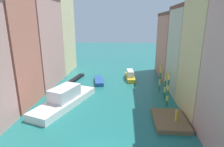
% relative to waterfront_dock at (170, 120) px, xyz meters
% --- Properties ---
extents(ground_plane, '(154.00, 154.00, 0.00)m').
position_rel_waterfront_dock_xyz_m(ground_plane, '(-8.62, 16.74, -0.27)').
color(ground_plane, '#1E6B66').
extents(building_left_1, '(6.97, 7.45, 19.11)m').
position_rel_waterfront_dock_xyz_m(building_left_1, '(-22.99, 3.89, 9.30)').
color(building_left_1, '#C6705B').
rests_on(building_left_1, ground).
extents(building_left_2, '(6.97, 11.16, 16.95)m').
position_rel_waterfront_dock_xyz_m(building_left_2, '(-22.99, 13.47, 8.22)').
color(building_left_2, tan).
rests_on(building_left_2, ground).
extents(building_left_3, '(6.97, 10.43, 18.77)m').
position_rel_waterfront_dock_xyz_m(building_left_3, '(-22.99, 24.17, 9.12)').
color(building_left_3, beige).
rests_on(building_left_3, ground).
extents(building_right_1, '(6.97, 7.96, 15.92)m').
position_rel_waterfront_dock_xyz_m(building_right_1, '(5.74, 2.72, 7.70)').
color(building_right_1, '#DBB77A').
rests_on(building_right_1, ground).
extents(building_right_2, '(6.97, 8.45, 14.97)m').
position_rel_waterfront_dock_xyz_m(building_right_2, '(5.74, 10.90, 7.23)').
color(building_right_2, '#BCB299').
rests_on(building_right_2, ground).
extents(building_right_3, '(6.97, 12.08, 14.32)m').
position_rel_waterfront_dock_xyz_m(building_right_3, '(5.74, 21.44, 6.90)').
color(building_right_3, '#C6705B').
rests_on(building_right_3, ground).
extents(waterfront_dock, '(4.05, 5.65, 0.54)m').
position_rel_waterfront_dock_xyz_m(waterfront_dock, '(0.00, 0.00, 0.00)').
color(waterfront_dock, brown).
rests_on(waterfront_dock, ground).
extents(person_on_dock, '(0.36, 0.36, 1.57)m').
position_rel_waterfront_dock_xyz_m(person_on_dock, '(0.64, -0.48, 1.00)').
color(person_on_dock, gold).
rests_on(person_on_dock, waterfront_dock).
extents(mooring_pole_0, '(0.30, 0.30, 5.24)m').
position_rel_waterfront_dock_xyz_m(mooring_pole_0, '(0.66, 4.83, 2.40)').
color(mooring_pole_0, '#197247').
rests_on(mooring_pole_0, ground).
extents(mooring_pole_1, '(0.34, 0.34, 4.24)m').
position_rel_waterfront_dock_xyz_m(mooring_pole_1, '(0.95, 7.90, 1.90)').
color(mooring_pole_1, '#197247').
rests_on(mooring_pole_1, ground).
extents(mooring_pole_2, '(0.27, 0.27, 5.00)m').
position_rel_waterfront_dock_xyz_m(mooring_pole_2, '(0.59, 10.71, 2.27)').
color(mooring_pole_2, '#197247').
rests_on(mooring_pole_2, ground).
extents(vaporetto_white, '(7.33, 12.68, 2.91)m').
position_rel_waterfront_dock_xyz_m(vaporetto_white, '(-14.76, 3.95, 0.77)').
color(vaporetto_white, white).
rests_on(vaporetto_white, ground).
extents(gondola_black, '(2.44, 8.08, 0.48)m').
position_rel_waterfront_dock_xyz_m(gondola_black, '(-16.58, 16.10, -0.03)').
color(gondola_black, black).
rests_on(gondola_black, ground).
extents(motorboat_0, '(2.71, 5.86, 0.72)m').
position_rel_waterfront_dock_xyz_m(motorboat_0, '(-11.16, 15.13, 0.09)').
color(motorboat_0, '#234C93').
rests_on(motorboat_0, ground).
extents(motorboat_1, '(2.27, 6.66, 2.00)m').
position_rel_waterfront_dock_xyz_m(motorboat_1, '(-4.53, 18.03, 0.51)').
color(motorboat_1, gold).
rests_on(motorboat_1, ground).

